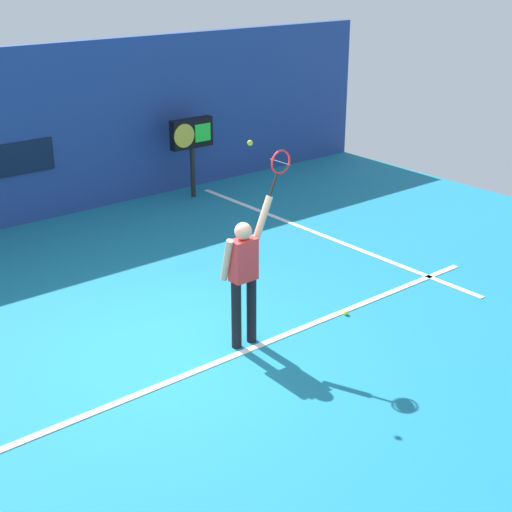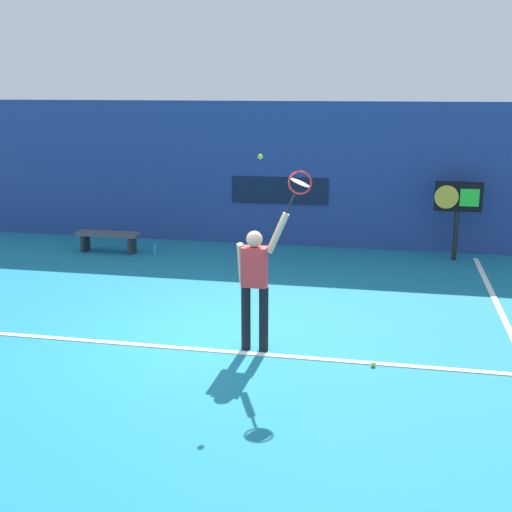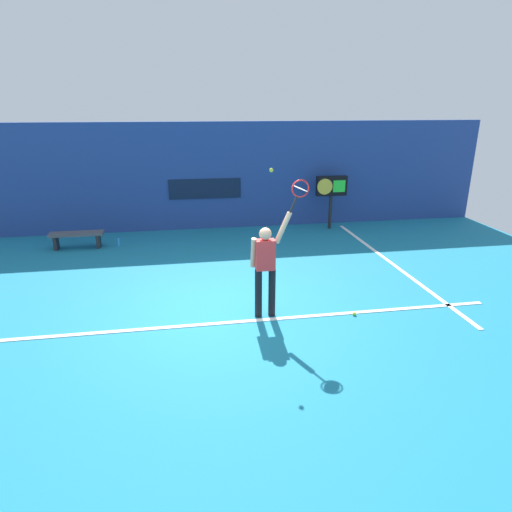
{
  "view_description": "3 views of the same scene",
  "coord_description": "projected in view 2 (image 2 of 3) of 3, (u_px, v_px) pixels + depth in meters",
  "views": [
    {
      "loc": [
        -4.68,
        -7.11,
        4.78
      ],
      "look_at": [
        1.09,
        -0.1,
        1.07
      ],
      "focal_mm": 52.5,
      "sensor_mm": 36.0,
      "label": 1
    },
    {
      "loc": [
        2.42,
        -8.78,
        3.57
      ],
      "look_at": [
        0.61,
        0.19,
        1.21
      ],
      "focal_mm": 46.54,
      "sensor_mm": 36.0,
      "label": 2
    },
    {
      "loc": [
        -0.68,
        -7.49,
        3.7
      ],
      "look_at": [
        0.6,
        0.09,
        1.04
      ],
      "focal_mm": 30.68,
      "sensor_mm": 36.0,
      "label": 3
    }
  ],
  "objects": [
    {
      "name": "scoreboard_clock",
      "position": [
        458.0,
        200.0,
        13.67
      ],
      "size": [
        0.96,
        0.2,
        1.65
      ],
      "color": "black",
      "rests_on": "ground_plane"
    },
    {
      "name": "court_sideline",
      "position": [
        501.0,
        312.0,
        10.76
      ],
      "size": [
        0.1,
        7.0,
        0.01
      ],
      "primitive_type": "cube",
      "color": "white",
      "rests_on": "ground_plane"
    },
    {
      "name": "tennis_racket",
      "position": [
        299.0,
        185.0,
        8.55
      ],
      "size": [
        0.41,
        0.27,
        0.62
      ],
      "color": "black"
    },
    {
      "name": "back_wall",
      "position": [
        281.0,
        174.0,
        15.02
      ],
      "size": [
        18.0,
        0.2,
        3.24
      ],
      "primitive_type": "cube",
      "color": "navy",
      "rests_on": "ground_plane"
    },
    {
      "name": "tennis_player",
      "position": [
        255.0,
        280.0,
        8.99
      ],
      "size": [
        0.71,
        0.31,
        1.96
      ],
      "color": "black",
      "rests_on": "ground_plane"
    },
    {
      "name": "spare_ball",
      "position": [
        373.0,
        364.0,
        8.67
      ],
      "size": [
        0.07,
        0.07,
        0.07
      ],
      "primitive_type": "sphere",
      "color": "#CCE033",
      "rests_on": "ground_plane"
    },
    {
      "name": "tennis_ball",
      "position": [
        260.0,
        157.0,
        8.52
      ],
      "size": [
        0.07,
        0.07,
        0.07
      ],
      "primitive_type": "sphere",
      "color": "#CCE033"
    },
    {
      "name": "ground_plane",
      "position": [
        212.0,
        337.0,
        9.69
      ],
      "size": [
        18.0,
        18.0,
        0.0
      ],
      "primitive_type": "plane",
      "color": "teal"
    },
    {
      "name": "water_bottle",
      "position": [
        155.0,
        249.0,
        14.41
      ],
      "size": [
        0.07,
        0.07,
        0.24
      ],
      "primitive_type": "cylinder",
      "color": "#338CD8",
      "rests_on": "ground_plane"
    },
    {
      "name": "court_baseline",
      "position": [
        203.0,
        350.0,
        9.21
      ],
      "size": [
        10.0,
        0.1,
        0.01
      ],
      "primitive_type": "cube",
      "color": "white",
      "rests_on": "ground_plane"
    },
    {
      "name": "court_bench",
      "position": [
        108.0,
        237.0,
        14.56
      ],
      "size": [
        1.4,
        0.36,
        0.45
      ],
      "color": "#4C4C51",
      "rests_on": "ground_plane"
    },
    {
      "name": "sponsor_banner_center",
      "position": [
        280.0,
        190.0,
        14.99
      ],
      "size": [
        2.2,
        0.03,
        0.6
      ],
      "primitive_type": "cube",
      "color": "#0C1933"
    }
  ]
}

